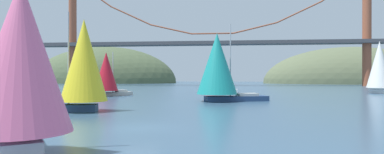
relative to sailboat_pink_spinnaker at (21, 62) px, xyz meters
name	(u,v)px	position (x,y,z in m)	size (l,w,h in m)	color
ground_plane	(139,128)	(2.94, 7.93, -3.98)	(360.00, 360.00, 0.00)	#385670
headland_right	(350,83)	(62.94, 142.93, -3.98)	(76.93, 44.00, 32.94)	#5B6647
headland_left	(104,83)	(-52.06, 142.93, -3.98)	(70.98, 44.00, 35.36)	#4C5B3D
suspension_bridge	(212,38)	(2.94, 102.93, 12.76)	(139.07, 6.00, 39.04)	brown
sailboat_pink_spinnaker	(21,62)	(0.00, 0.00, 0.00)	(6.56, 7.54, 8.74)	white
sailboat_white_mainsail	(380,66)	(38.01, 54.84, 1.31)	(7.48, 9.33, 11.81)	white
sailboat_teal_sail	(218,66)	(7.31, 30.78, 0.77)	(10.36, 6.82, 10.28)	navy
sailboat_yellow_sail	(83,63)	(-5.08, 16.95, 0.67)	(8.01, 5.18, 9.45)	navy
sailboat_scarlet_sail	(215,72)	(5.80, 54.24, 0.11)	(6.94, 4.38, 8.47)	white
sailboat_crimson_sail	(107,73)	(-11.57, 40.14, -0.06)	(6.43, 6.84, 7.45)	#B7B2A8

